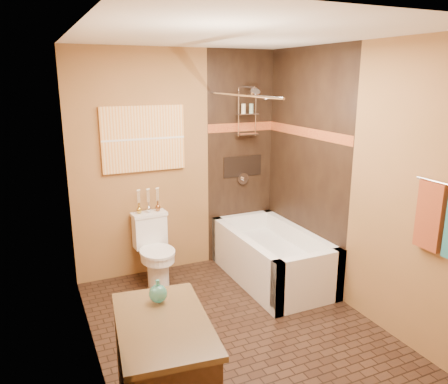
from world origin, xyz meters
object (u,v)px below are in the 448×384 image
bathtub (271,260)px  toilet (154,249)px  vanity (164,377)px  sunset_painting (143,139)px

bathtub → toilet: (-1.20, 0.47, 0.16)m
bathtub → toilet: toilet is taller
toilet → vanity: size_ratio=0.79×
vanity → bathtub: bearing=49.9°
vanity → toilet: bearing=82.7°
sunset_painting → vanity: (-0.53, -2.33, -1.16)m
toilet → vanity: bearing=-108.1°
bathtub → vanity: size_ratio=1.59×
sunset_painting → toilet: size_ratio=1.20×
sunset_painting → toilet: bearing=-90.0°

